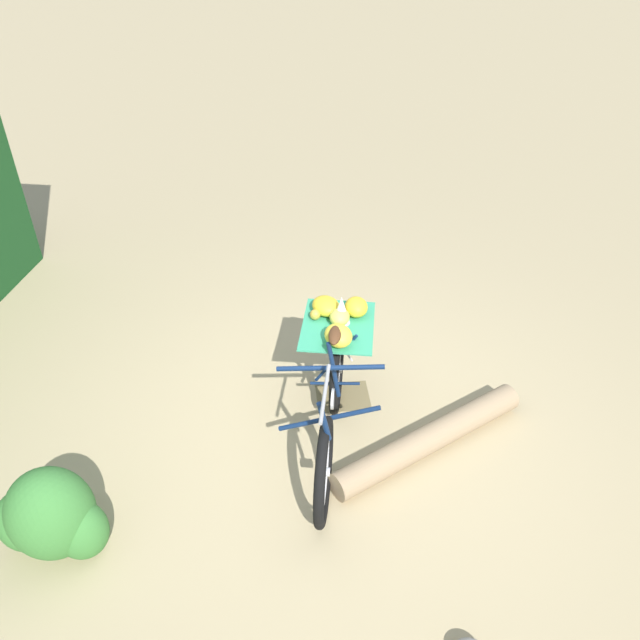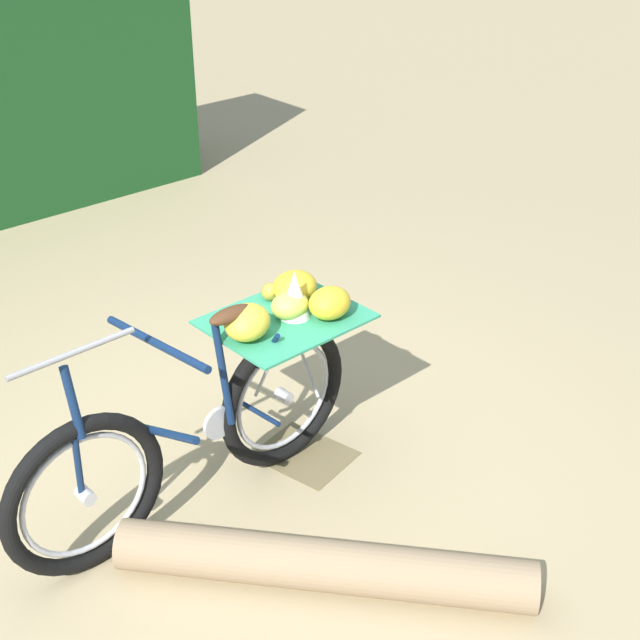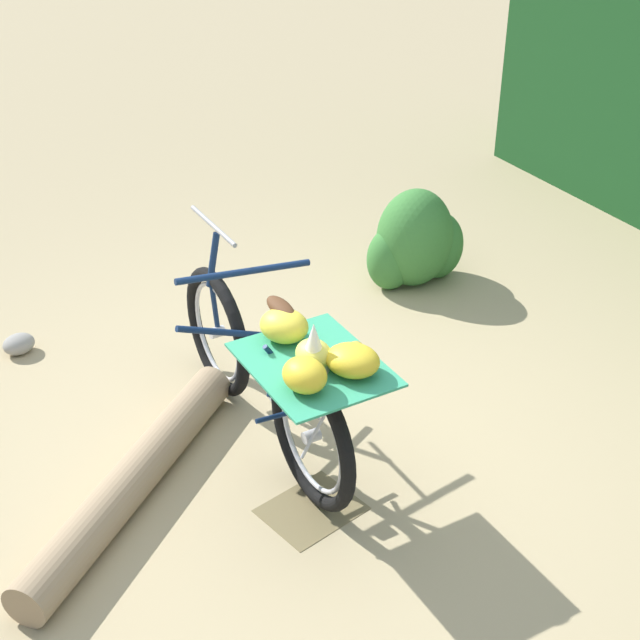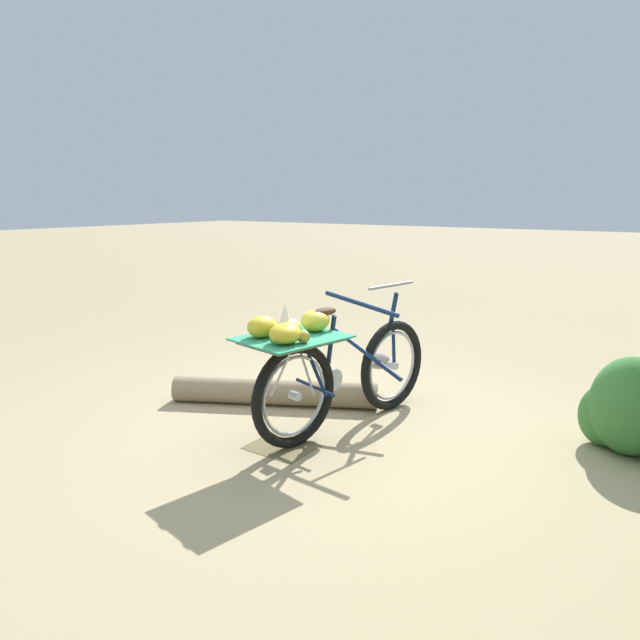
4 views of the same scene
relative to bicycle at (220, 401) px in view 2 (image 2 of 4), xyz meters
name	(u,v)px [view 2 (image 2 of 4)]	position (x,y,z in m)	size (l,w,h in m)	color
ground_plane	(218,491)	(-0.03, -0.03, -0.51)	(60.00, 60.00, 0.00)	tan
bicycle	(220,401)	(0.00, 0.00, 0.00)	(0.82, 1.80, 1.03)	black
fallen_log	(323,565)	(0.71, -0.20, -0.40)	(0.21, 0.21, 1.70)	#937A5B
leaf_litter_patch	(305,455)	(0.13, 0.43, -0.51)	(0.44, 0.36, 0.01)	olive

